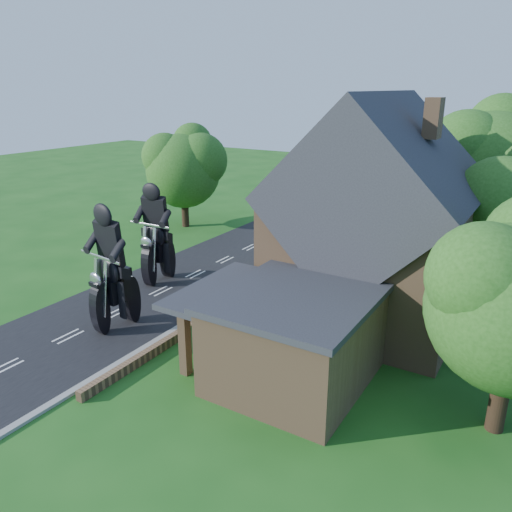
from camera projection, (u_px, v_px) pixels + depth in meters
The scene contains 17 objects.
ground at pixel (119, 312), 24.29m from camera, with size 120.00×120.00×0.00m, color #1A4F16.
road at pixel (119, 311), 24.29m from camera, with size 7.00×80.00×0.02m, color black.
kerb at pixel (177, 329), 22.46m from camera, with size 0.30×80.00×0.12m, color gray.
garden_wall at pixel (248, 292), 26.13m from camera, with size 0.30×22.00×0.40m, color brown.
house at pixel (375, 228), 22.53m from camera, with size 9.54×8.64×10.24m.
annex at pixel (292, 336), 18.19m from camera, with size 7.05×5.94×3.44m.
tree_behind_house at pixel (500, 164), 28.28m from camera, with size 7.81×7.20×10.08m.
tree_behind_left at pixel (399, 163), 32.22m from camera, with size 6.94×6.40×9.16m.
tree_far_road at pixel (188, 165), 37.51m from camera, with size 6.08×5.60×7.84m.
shrub_a at pixel (191, 337), 20.68m from camera, with size 0.90×0.90×1.10m, color #123919.
shrub_b at pixel (226, 315), 22.70m from camera, with size 0.90×0.90×1.10m, color #123919.
shrub_c at pixel (255, 296), 24.71m from camera, with size 0.90×0.90×1.10m, color #123919.
shrub_d at pixel (300, 267), 28.75m from camera, with size 0.90×0.90×1.10m, color #123919.
shrub_e at pixel (318, 255), 30.76m from camera, with size 0.90×0.90×1.10m, color #123919.
shrub_f at pixel (334, 245), 32.78m from camera, with size 0.90×0.90×1.10m, color #123919.
motorcycle_lead at pixel (116, 310), 22.45m from camera, with size 0.47×1.86×1.73m, color black, non-canonical shape.
motorcycle_follow at pixel (159, 267), 27.82m from camera, with size 0.46×1.81×1.68m, color black, non-canonical shape.
Camera 1 is at (17.26, -15.36, 10.40)m, focal length 35.00 mm.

